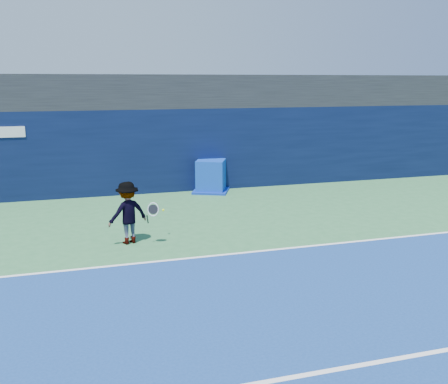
% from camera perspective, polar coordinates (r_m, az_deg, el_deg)
% --- Properties ---
extents(ground, '(80.00, 80.00, 0.00)m').
position_cam_1_polar(ground, '(9.12, 5.42, -13.33)').
color(ground, '#316D3E').
rests_on(ground, ground).
extents(baseline, '(24.00, 0.10, 0.01)m').
position_cam_1_polar(baseline, '(11.73, -0.04, -7.18)').
color(baseline, white).
rests_on(baseline, ground).
extents(service_line, '(24.00, 0.10, 0.01)m').
position_cam_1_polar(service_line, '(7.53, 11.39, -19.49)').
color(service_line, white).
rests_on(service_line, ground).
extents(stadium_band, '(36.00, 3.00, 1.20)m').
position_cam_1_polar(stadium_band, '(19.35, -7.29, 11.37)').
color(stadium_band, black).
rests_on(stadium_band, back_wall_assembly).
extents(back_wall_assembly, '(36.00, 1.03, 3.00)m').
position_cam_1_polar(back_wall_assembly, '(18.52, -6.62, 4.82)').
color(back_wall_assembly, black).
rests_on(back_wall_assembly, ground).
extents(equipment_cart, '(1.62, 1.62, 1.18)m').
position_cam_1_polar(equipment_cart, '(18.22, -1.51, 1.69)').
color(equipment_cart, '#0C36B1').
rests_on(equipment_cart, ground).
extents(tennis_player, '(1.31, 0.88, 1.56)m').
position_cam_1_polar(tennis_player, '(12.60, -10.94, -2.34)').
color(tennis_player, white).
rests_on(tennis_player, ground).
extents(tennis_ball, '(0.07, 0.07, 0.07)m').
position_cam_1_polar(tennis_ball, '(12.99, -6.96, -2.06)').
color(tennis_ball, '#D8F61B').
rests_on(tennis_ball, ground).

